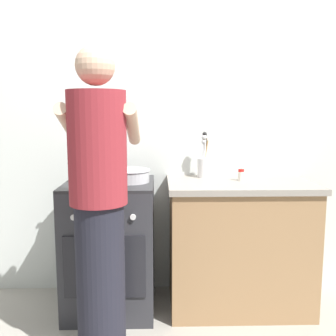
{
  "coord_description": "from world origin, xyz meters",
  "views": [
    {
      "loc": [
        -0.01,
        -2.43,
        1.37
      ],
      "look_at": [
        0.05,
        0.12,
        1.0
      ],
      "focal_mm": 41.09,
      "sensor_mm": 36.0,
      "label": 1
    }
  ],
  "objects_px": {
    "stove_range": "(111,246)",
    "pot": "(89,172)",
    "mixing_bowl": "(130,175)",
    "person": "(99,211)",
    "utensil_crock": "(204,164)",
    "spice_bottle": "(241,175)"
  },
  "relations": [
    {
      "from": "stove_range",
      "to": "pot",
      "type": "bearing_deg",
      "value": 172.35
    },
    {
      "from": "mixing_bowl",
      "to": "person",
      "type": "xyz_separation_m",
      "value": [
        -0.12,
        -0.62,
        -0.09
      ]
    },
    {
      "from": "utensil_crock",
      "to": "pot",
      "type": "bearing_deg",
      "value": -168.29
    },
    {
      "from": "mixing_bowl",
      "to": "utensil_crock",
      "type": "relative_size",
      "value": 0.84
    },
    {
      "from": "pot",
      "to": "utensil_crock",
      "type": "height_order",
      "value": "utensil_crock"
    },
    {
      "from": "stove_range",
      "to": "person",
      "type": "distance_m",
      "value": 0.74
    },
    {
      "from": "pot",
      "to": "utensil_crock",
      "type": "xyz_separation_m",
      "value": [
        0.81,
        0.17,
        0.03
      ]
    },
    {
      "from": "pot",
      "to": "utensil_crock",
      "type": "bearing_deg",
      "value": 11.71
    },
    {
      "from": "pot",
      "to": "spice_bottle",
      "type": "distance_m",
      "value": 1.05
    },
    {
      "from": "pot",
      "to": "mixing_bowl",
      "type": "xyz_separation_m",
      "value": [
        0.28,
        -0.01,
        -0.02
      ]
    },
    {
      "from": "spice_bottle",
      "to": "person",
      "type": "distance_m",
      "value": 1.11
    },
    {
      "from": "utensil_crock",
      "to": "spice_bottle",
      "type": "bearing_deg",
      "value": -31.13
    },
    {
      "from": "mixing_bowl",
      "to": "utensil_crock",
      "type": "bearing_deg",
      "value": 18.96
    },
    {
      "from": "person",
      "to": "stove_range",
      "type": "bearing_deg",
      "value": 92.32
    },
    {
      "from": "stove_range",
      "to": "spice_bottle",
      "type": "bearing_deg",
      "value": 2.6
    },
    {
      "from": "utensil_crock",
      "to": "person",
      "type": "xyz_separation_m",
      "value": [
        -0.65,
        -0.8,
        -0.14
      ]
    },
    {
      "from": "stove_range",
      "to": "mixing_bowl",
      "type": "bearing_deg",
      "value": 1.92
    },
    {
      "from": "utensil_crock",
      "to": "person",
      "type": "relative_size",
      "value": 0.2
    },
    {
      "from": "person",
      "to": "spice_bottle",
      "type": "bearing_deg",
      "value": 36.52
    },
    {
      "from": "stove_range",
      "to": "pot",
      "type": "xyz_separation_m",
      "value": [
        -0.14,
        0.02,
        0.52
      ]
    },
    {
      "from": "spice_bottle",
      "to": "pot",
      "type": "bearing_deg",
      "value": -178.77
    },
    {
      "from": "person",
      "to": "utensil_crock",
      "type": "bearing_deg",
      "value": 51.16
    }
  ]
}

